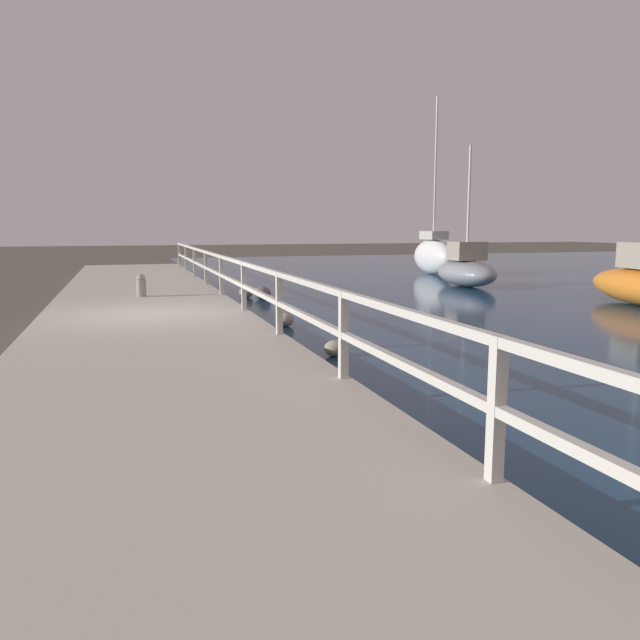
# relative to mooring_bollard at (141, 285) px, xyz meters

# --- Properties ---
(ground_plane) EXTENTS (120.00, 120.00, 0.00)m
(ground_plane) POSITION_rel_mooring_bollard_xyz_m (0.01, -3.48, -0.60)
(ground_plane) COLOR #4C473D
(dock_walkway) EXTENTS (4.31, 36.00, 0.31)m
(dock_walkway) POSITION_rel_mooring_bollard_xyz_m (0.01, -3.48, -0.45)
(dock_walkway) COLOR #B2AD9E
(dock_walkway) RESTS_ON ground
(railing) EXTENTS (0.10, 32.50, 1.06)m
(railing) POSITION_rel_mooring_bollard_xyz_m (2.07, -3.48, 0.43)
(railing) COLOR beige
(railing) RESTS_ON dock_walkway
(boulder_near_dock) EXTENTS (0.36, 0.33, 0.27)m
(boulder_near_dock) POSITION_rel_mooring_bollard_xyz_m (2.85, -7.36, -0.47)
(boulder_near_dock) COLOR gray
(boulder_near_dock) RESTS_ON ground
(boulder_downstream) EXTENTS (0.52, 0.47, 0.39)m
(boulder_downstream) POSITION_rel_mooring_bollard_xyz_m (3.41, 0.88, -0.41)
(boulder_downstream) COLOR #666056
(boulder_downstream) RESTS_ON ground
(boulder_upstream) EXTENTS (0.43, 0.38, 0.32)m
(boulder_upstream) POSITION_rel_mooring_bollard_xyz_m (3.06, 1.50, -0.44)
(boulder_upstream) COLOR gray
(boulder_upstream) RESTS_ON ground
(boulder_far_strip) EXTENTS (0.40, 0.36, 0.30)m
(boulder_far_strip) POSITION_rel_mooring_bollard_xyz_m (2.82, -4.13, -0.45)
(boulder_far_strip) COLOR gray
(boulder_far_strip) RESTS_ON ground
(mooring_bollard) EXTENTS (0.25, 0.25, 0.60)m
(mooring_bollard) POSITION_rel_mooring_bollard_xyz_m (0.00, 0.00, 0.00)
(mooring_bollard) COLOR gray
(mooring_bollard) RESTS_ON dock_walkway
(sailboat_white) EXTENTS (1.33, 3.50, 7.70)m
(sailboat_white) POSITION_rel_mooring_bollard_xyz_m (12.85, 8.32, 0.27)
(sailboat_white) COLOR white
(sailboat_white) RESTS_ON water_surface
(sailboat_gray) EXTENTS (1.72, 3.32, 4.90)m
(sailboat_gray) POSITION_rel_mooring_bollard_xyz_m (11.21, 2.66, -0.01)
(sailboat_gray) COLOR gray
(sailboat_gray) RESTS_ON water_surface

